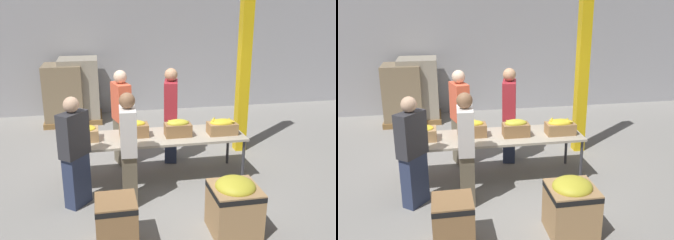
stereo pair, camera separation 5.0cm
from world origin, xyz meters
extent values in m
plane|color=gray|center=(0.00, 0.00, 0.00)|extent=(30.00, 30.00, 0.00)
cube|color=#A8A8AD|center=(0.00, 4.27, 2.00)|extent=(16.00, 0.08, 4.00)
cube|color=#B2A893|center=(0.00, 0.00, 0.76)|extent=(3.02, 0.88, 0.04)
cylinder|color=#38383D|center=(-1.45, -0.38, 0.37)|extent=(0.05, 0.05, 0.74)
cylinder|color=#38383D|center=(1.45, -0.38, 0.37)|extent=(0.05, 0.05, 0.74)
cylinder|color=#38383D|center=(-1.45, 0.38, 0.37)|extent=(0.05, 0.05, 0.74)
cylinder|color=#38383D|center=(1.45, 0.38, 0.37)|extent=(0.05, 0.05, 0.74)
cube|color=tan|center=(-1.13, 0.02, 0.88)|extent=(0.45, 0.33, 0.19)
ellipsoid|color=yellow|center=(-1.13, 0.02, 0.98)|extent=(0.36, 0.30, 0.08)
ellipsoid|color=yellow|center=(-1.20, 0.10, 1.01)|extent=(0.17, 0.21, 0.05)
ellipsoid|color=yellow|center=(-1.13, -0.02, 1.00)|extent=(0.11, 0.15, 0.05)
cube|color=olive|center=(-0.33, 0.05, 0.89)|extent=(0.48, 0.27, 0.21)
ellipsoid|color=yellow|center=(-0.33, 0.05, 1.00)|extent=(0.38, 0.22, 0.11)
ellipsoid|color=yellow|center=(-0.42, 0.11, 1.03)|extent=(0.07, 0.17, 0.05)
ellipsoid|color=yellow|center=(-0.28, 0.09, 1.04)|extent=(0.07, 0.19, 0.04)
cube|color=olive|center=(0.39, -0.06, 0.89)|extent=(0.43, 0.27, 0.21)
ellipsoid|color=gold|center=(0.39, -0.06, 1.01)|extent=(0.37, 0.22, 0.12)
ellipsoid|color=gold|center=(0.34, -0.03, 1.04)|extent=(0.15, 0.08, 0.05)
ellipsoid|color=gold|center=(0.47, -0.01, 1.03)|extent=(0.12, 0.15, 0.04)
ellipsoid|color=gold|center=(0.30, -0.05, 1.03)|extent=(0.14, 0.21, 0.04)
ellipsoid|color=gold|center=(0.39, -0.10, 1.05)|extent=(0.15, 0.11, 0.06)
cube|color=#A37A4C|center=(1.15, -0.10, 0.88)|extent=(0.48, 0.29, 0.19)
ellipsoid|color=yellow|center=(1.15, -0.10, 0.98)|extent=(0.42, 0.26, 0.11)
ellipsoid|color=yellow|center=(1.06, -0.05, 1.01)|extent=(0.18, 0.09, 0.04)
ellipsoid|color=yellow|center=(1.02, -0.04, 1.02)|extent=(0.13, 0.21, 0.05)
ellipsoid|color=yellow|center=(1.29, -0.05, 1.01)|extent=(0.11, 0.16, 0.04)
ellipsoid|color=yellow|center=(1.25, -0.16, 1.02)|extent=(0.20, 0.15, 0.04)
cube|color=#6B604C|center=(-0.48, 0.77, 0.42)|extent=(0.32, 0.45, 0.84)
cube|color=#EA5B3D|center=(-0.48, 0.77, 1.19)|extent=(0.35, 0.52, 0.69)
sphere|color=beige|center=(-0.48, 0.77, 1.65)|extent=(0.24, 0.24, 0.24)
cube|color=#2D3856|center=(-1.25, -0.64, 0.40)|extent=(0.40, 0.43, 0.79)
cube|color=#333338|center=(-1.25, -0.64, 1.12)|extent=(0.46, 0.49, 0.66)
sphere|color=#DBAD89|center=(-1.25, -0.64, 1.56)|extent=(0.22, 0.22, 0.22)
cube|color=#2D3856|center=(0.44, 0.75, 0.42)|extent=(0.31, 0.44, 0.84)
cube|color=maroon|center=(0.44, 0.75, 1.19)|extent=(0.34, 0.52, 0.70)
sphere|color=tan|center=(0.44, 0.75, 1.66)|extent=(0.24, 0.24, 0.24)
cube|color=#6B604C|center=(-0.48, -0.71, 0.41)|extent=(0.23, 0.40, 0.81)
cube|color=silver|center=(-0.48, -0.71, 1.15)|extent=(0.25, 0.47, 0.67)
sphere|color=#896042|center=(-0.48, -0.71, 1.60)|extent=(0.23, 0.23, 0.23)
cube|color=olive|center=(-0.74, -1.74, 0.32)|extent=(0.50, 0.50, 0.64)
cube|color=black|center=(-0.74, -1.74, 0.58)|extent=(0.51, 0.51, 0.07)
cube|color=tan|center=(0.79, -1.74, 0.33)|extent=(0.61, 0.61, 0.66)
cube|color=black|center=(0.79, -1.74, 0.60)|extent=(0.62, 0.62, 0.07)
ellipsoid|color=gold|center=(0.79, -1.74, 0.67)|extent=(0.52, 0.52, 0.21)
cube|color=yellow|center=(1.92, 1.01, 2.00)|extent=(0.21, 0.21, 4.00)
cube|color=olive|center=(-1.71, 3.47, 0.07)|extent=(0.99, 0.99, 0.13)
cube|color=#897556|center=(-1.71, 3.47, 0.80)|extent=(0.91, 0.91, 1.34)
cube|color=olive|center=(-1.33, 3.62, 0.07)|extent=(1.03, 1.03, 0.13)
cube|color=#A39984|center=(-1.33, 3.62, 0.86)|extent=(0.94, 0.94, 1.46)
camera|label=1|loc=(-0.86, -5.80, 2.94)|focal=40.00mm
camera|label=2|loc=(-0.81, -5.81, 2.94)|focal=40.00mm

